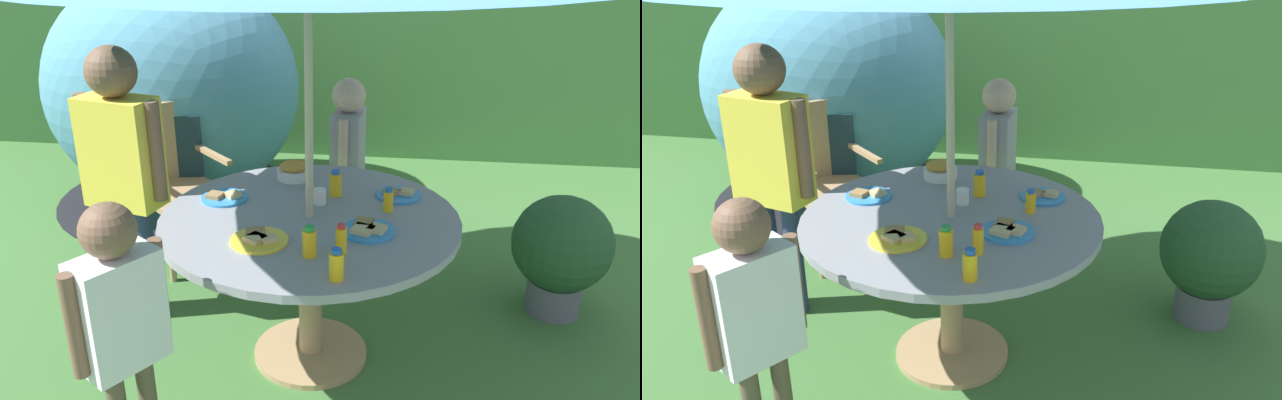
{
  "view_description": "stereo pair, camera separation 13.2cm",
  "coord_description": "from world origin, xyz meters",
  "views": [
    {
      "loc": [
        0.38,
        -2.54,
        1.92
      ],
      "look_at": [
        0.04,
        0.06,
        0.8
      ],
      "focal_mm": 35.54,
      "sensor_mm": 36.0,
      "label": 1
    },
    {
      "loc": [
        0.51,
        -2.52,
        1.92
      ],
      "look_at": [
        0.04,
        0.06,
        0.8
      ],
      "focal_mm": 35.54,
      "sensor_mm": 36.0,
      "label": 2
    }
  ],
  "objects": [
    {
      "name": "cup_near",
      "position": [
        0.03,
        0.14,
        0.78
      ],
      "size": [
        0.06,
        0.06,
        0.07
      ],
      "primitive_type": "cylinder",
      "color": "white",
      "rests_on": "garden_table"
    },
    {
      "name": "hedge_backdrop",
      "position": [
        0.0,
        3.32,
        0.83
      ],
      "size": [
        9.0,
        0.7,
        1.66
      ],
      "primitive_type": "cube",
      "color": "#33602D",
      "rests_on": "ground_plane"
    },
    {
      "name": "child_in_yellow_shirt",
      "position": [
        -0.97,
        0.25,
        0.92
      ],
      "size": [
        0.47,
        0.29,
        1.44
      ],
      "rotation": [
        0.0,
        0.0,
        -0.25
      ],
      "color": "navy",
      "rests_on": "ground_plane"
    },
    {
      "name": "child_in_grey_shirt",
      "position": [
        0.08,
        1.0,
        0.74
      ],
      "size": [
        0.2,
        0.39,
        1.15
      ],
      "rotation": [
        0.0,
        0.0,
        -1.65
      ],
      "color": "#3F3F47",
      "rests_on": "ground_plane"
    },
    {
      "name": "dome_tent",
      "position": [
        -1.27,
        1.84,
        0.85
      ],
      "size": [
        2.21,
        2.21,
        1.71
      ],
      "rotation": [
        0.0,
        0.0,
        0.21
      ],
      "color": "teal",
      "rests_on": "ground_plane"
    },
    {
      "name": "plate_back_edge",
      "position": [
        0.27,
        -0.12,
        0.76
      ],
      "size": [
        0.23,
        0.23,
        0.03
      ],
      "color": "#338CD8",
      "rests_on": "garden_table"
    },
    {
      "name": "juice_bottle_near_left",
      "position": [
        0.18,
        -0.53,
        0.8
      ],
      "size": [
        0.06,
        0.06,
        0.12
      ],
      "color": "yellow",
      "rests_on": "garden_table"
    },
    {
      "name": "juice_bottle_center_front",
      "position": [
        0.17,
        -0.33,
        0.8
      ],
      "size": [
        0.05,
        0.05,
        0.13
      ],
      "color": "yellow",
      "rests_on": "garden_table"
    },
    {
      "name": "garden_table",
      "position": [
        0.0,
        0.0,
        0.62
      ],
      "size": [
        1.34,
        1.34,
        0.75
      ],
      "color": "tan",
      "rests_on": "ground_plane"
    },
    {
      "name": "wooden_chair",
      "position": [
        -0.99,
        0.97,
        0.53
      ],
      "size": [
        0.67,
        0.67,
        0.95
      ],
      "rotation": [
        0.0,
        0.0,
        0.8
      ],
      "color": "tan",
      "rests_on": "ground_plane"
    },
    {
      "name": "plate_far_left",
      "position": [
        -0.17,
        -0.27,
        0.76
      ],
      "size": [
        0.24,
        0.24,
        0.03
      ],
      "color": "yellow",
      "rests_on": "garden_table"
    },
    {
      "name": "child_in_white_shirt",
      "position": [
        -0.54,
        -0.79,
        0.71
      ],
      "size": [
        0.3,
        0.33,
        1.12
      ],
      "rotation": [
        0.0,
        0.0,
        0.97
      ],
      "color": "brown",
      "rests_on": "ground_plane"
    },
    {
      "name": "juice_bottle_near_right",
      "position": [
        0.34,
        0.1,
        0.8
      ],
      "size": [
        0.05,
        0.05,
        0.11
      ],
      "color": "yellow",
      "rests_on": "garden_table"
    },
    {
      "name": "potted_plant",
      "position": [
        1.25,
        0.56,
        0.38
      ],
      "size": [
        0.52,
        0.52,
        0.67
      ],
      "color": "#595960",
      "rests_on": "ground_plane"
    },
    {
      "name": "ground_plane",
      "position": [
        0.0,
        0.0,
        -0.01
      ],
      "size": [
        10.0,
        10.0,
        0.02
      ],
      "primitive_type": "cube",
      "color": "#3D6B33"
    },
    {
      "name": "juice_bottle_mid_right",
      "position": [
        0.09,
        0.26,
        0.81
      ],
      "size": [
        0.06,
        0.06,
        0.13
      ],
      "color": "yellow",
      "rests_on": "garden_table"
    },
    {
      "name": "plate_far_right",
      "position": [
        -0.43,
        0.14,
        0.76
      ],
      "size": [
        0.22,
        0.22,
        0.03
      ],
      "color": "#338CD8",
      "rests_on": "garden_table"
    },
    {
      "name": "plate_mid_left",
      "position": [
        0.39,
        0.28,
        0.76
      ],
      "size": [
        0.21,
        0.21,
        0.03
      ],
      "color": "#338CD8",
      "rests_on": "garden_table"
    },
    {
      "name": "snack_bowl",
      "position": [
        -0.14,
        0.45,
        0.79
      ],
      "size": [
        0.17,
        0.17,
        0.09
      ],
      "color": "white",
      "rests_on": "garden_table"
    },
    {
      "name": "juice_bottle_center_back",
      "position": [
        0.05,
        -0.37,
        0.81
      ],
      "size": [
        0.06,
        0.06,
        0.13
      ],
      "color": "yellow",
      "rests_on": "garden_table"
    }
  ]
}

